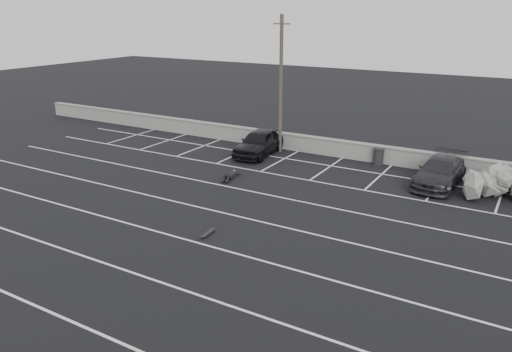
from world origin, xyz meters
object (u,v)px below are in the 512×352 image
Objects in this scene: riprap_pile at (509,187)px; trash_bin at (378,156)px; car_right at (440,172)px; car_left at (259,142)px; utility_pole at (281,85)px; person at (231,173)px; skateboard at (207,233)px.

trash_bin is at bearing 163.25° from riprap_pile.
riprap_pile is at bearing -2.48° from car_right.
car_left reaches higher than riprap_pile.
riprap_pile is (7.04, -2.12, 0.02)m from trash_bin.
trash_bin is at bearing 8.92° from car_left.
trash_bin is (7.04, 1.65, -0.28)m from car_left.
utility_pole is 3.43× the size of person.
riprap_pile is at bearing 42.32° from skateboard.
utility_pole reaches higher than car_left.
car_right is 4.81× the size of trash_bin.
utility_pole is 7.28m from trash_bin.
riprap_pile reaches higher than car_right.
car_right is 12.92m from skateboard.
utility_pole is at bearing -176.33° from trash_bin.
riprap_pile is 14.68m from skateboard.
car_right is 10.85m from person.
trash_bin is at bearing 3.67° from utility_pole.
utility_pole reaches higher than person.
utility_pole is at bearing 100.11° from skateboard.
car_right is 4.20m from trash_bin.
riprap_pile is 13.81m from person.
car_right is (10.81, -0.18, -0.09)m from car_left.
trash_bin is (6.24, 0.40, -3.72)m from utility_pole.
utility_pole is at bearing 76.35° from person.
person is at bearing -89.14° from utility_pole.
car_left is 4.64m from person.
skateboard is (3.17, -6.65, -0.15)m from person.
trash_bin is 0.20× the size of riprap_pile.
car_left is 0.96× the size of car_right.
utility_pole is 8.34× the size of trash_bin.
car_left is at bearing 86.54° from person.
utility_pole is 7.03m from person.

